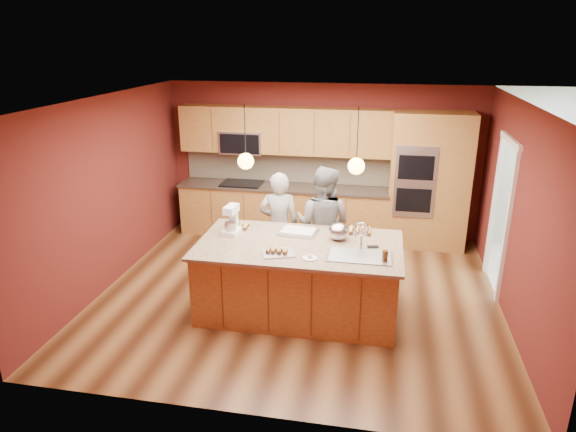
% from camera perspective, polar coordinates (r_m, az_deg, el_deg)
% --- Properties ---
extents(floor, '(5.50, 5.50, 0.00)m').
position_cam_1_polar(floor, '(7.35, 1.13, -8.66)').
color(floor, '#422210').
rests_on(floor, ground).
extents(ceiling, '(5.50, 5.50, 0.00)m').
position_cam_1_polar(ceiling, '(6.53, 1.29, 12.74)').
color(ceiling, white).
rests_on(ceiling, ground).
extents(wall_back, '(5.50, 0.00, 5.50)m').
position_cam_1_polar(wall_back, '(9.20, 3.79, 6.14)').
color(wall_back, '#551915').
rests_on(wall_back, ground).
extents(wall_front, '(5.50, 0.00, 5.50)m').
position_cam_1_polar(wall_front, '(4.56, -4.06, -8.23)').
color(wall_front, '#551915').
rests_on(wall_front, ground).
extents(wall_left, '(0.00, 5.00, 5.00)m').
position_cam_1_polar(wall_left, '(7.74, -19.34, 2.48)').
color(wall_left, '#551915').
rests_on(wall_left, ground).
extents(wall_right, '(0.00, 5.00, 5.00)m').
position_cam_1_polar(wall_right, '(6.94, 24.19, -0.03)').
color(wall_right, '#551915').
rests_on(wall_right, ground).
extents(cabinet_run, '(3.74, 0.64, 2.30)m').
position_cam_1_polar(cabinet_run, '(9.16, -0.69, 3.75)').
color(cabinet_run, brown).
rests_on(cabinet_run, floor).
extents(oven_column, '(1.30, 0.62, 2.30)m').
position_cam_1_polar(oven_column, '(8.93, 15.37, 3.74)').
color(oven_column, brown).
rests_on(oven_column, floor).
extents(doorway_trim, '(0.08, 1.11, 2.20)m').
position_cam_1_polar(doorway_trim, '(7.77, 22.50, -0.17)').
color(doorway_trim, white).
rests_on(doorway_trim, wall_right).
extents(pendant_left, '(0.20, 0.20, 0.80)m').
position_cam_1_polar(pendant_left, '(6.36, -4.72, 6.12)').
color(pendant_left, black).
rests_on(pendant_left, ceiling).
extents(pendant_right, '(0.20, 0.20, 0.80)m').
position_cam_1_polar(pendant_right, '(6.15, 7.60, 5.55)').
color(pendant_right, black).
rests_on(pendant_right, ceiling).
extents(island, '(2.60, 1.45, 1.34)m').
position_cam_1_polar(island, '(6.73, 1.36, -6.79)').
color(island, brown).
rests_on(island, floor).
extents(person_left, '(0.64, 0.46, 1.62)m').
position_cam_1_polar(person_left, '(7.57, -1.02, -1.07)').
color(person_left, black).
rests_on(person_left, floor).
extents(person_right, '(0.98, 0.84, 1.73)m').
position_cam_1_polar(person_right, '(7.45, 3.89, -0.98)').
color(person_right, slate).
rests_on(person_right, floor).
extents(stand_mixer, '(0.23, 0.30, 0.39)m').
position_cam_1_polar(stand_mixer, '(6.86, -6.29, -0.61)').
color(stand_mixer, white).
rests_on(stand_mixer, island).
extents(sheet_cake, '(0.54, 0.43, 0.05)m').
position_cam_1_polar(sheet_cake, '(6.87, 1.14, -1.75)').
color(sheet_cake, silver).
rests_on(sheet_cake, island).
extents(cooling_rack, '(0.44, 0.38, 0.02)m').
position_cam_1_polar(cooling_rack, '(6.23, -1.03, -4.18)').
color(cooling_rack, '#B6B9BE').
rests_on(cooling_rack, island).
extents(mixing_bowl, '(0.28, 0.28, 0.24)m').
position_cam_1_polar(mixing_bowl, '(6.66, 5.64, -1.73)').
color(mixing_bowl, '#B8BBC1').
rests_on(mixing_bowl, island).
extents(plate, '(0.17, 0.17, 0.01)m').
position_cam_1_polar(plate, '(6.11, 2.44, -4.71)').
color(plate, silver).
rests_on(plate, island).
extents(tumbler, '(0.07, 0.07, 0.14)m').
position_cam_1_polar(tumbler, '(6.12, 10.73, -4.39)').
color(tumbler, '#3E200C').
rests_on(tumbler, island).
extents(phone, '(0.16, 0.11, 0.01)m').
position_cam_1_polar(phone, '(6.52, 9.41, -3.39)').
color(phone, black).
rests_on(phone, island).
extents(cupcakes_left, '(0.22, 0.22, 0.07)m').
position_cam_1_polar(cupcakes_left, '(7.08, -5.23, -1.09)').
color(cupcakes_left, '#DCB455').
rests_on(cupcakes_left, island).
extents(cupcakes_rack, '(0.28, 0.14, 0.06)m').
position_cam_1_polar(cupcakes_rack, '(6.22, -1.25, -3.84)').
color(cupcakes_rack, '#DCB455').
rests_on(cupcakes_rack, island).
extents(cupcakes_right, '(0.31, 0.24, 0.07)m').
position_cam_1_polar(cupcakes_right, '(6.94, 7.97, -1.63)').
color(cupcakes_right, '#DCB455').
rests_on(cupcakes_right, island).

